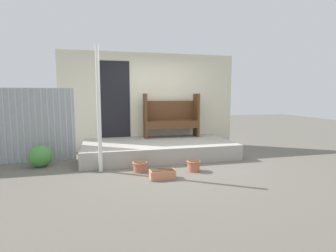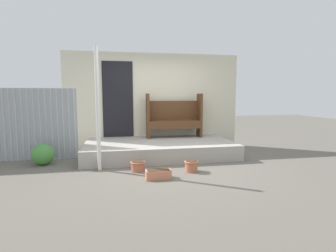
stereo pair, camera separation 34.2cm
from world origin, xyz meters
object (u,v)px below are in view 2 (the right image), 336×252
(shrub_by_fence, at_px, (43,154))
(flower_pot_middle, at_px, (191,166))
(planter_box_rect, at_px, (158,174))
(bench, at_px, (174,116))
(support_post, at_px, (98,109))
(flower_pot_left, at_px, (138,166))

(shrub_by_fence, bearing_deg, flower_pot_middle, -19.54)
(planter_box_rect, xyz_separation_m, shrub_by_fence, (-2.28, 1.37, 0.14))
(bench, height_order, shrub_by_fence, bench)
(support_post, xyz_separation_m, planter_box_rect, (1.07, -0.74, -1.13))
(flower_pot_left, xyz_separation_m, flower_pot_middle, (1.02, -0.22, 0.01))
(flower_pot_middle, height_order, shrub_by_fence, shrub_by_fence)
(support_post, xyz_separation_m, flower_pot_left, (0.74, -0.21, -1.10))
(bench, relative_size, flower_pot_left, 4.92)
(flower_pot_left, bearing_deg, flower_pot_middle, -12.33)
(support_post, height_order, flower_pot_middle, support_post)
(bench, relative_size, shrub_by_fence, 3.14)
(support_post, relative_size, shrub_by_fence, 5.15)
(support_post, bearing_deg, shrub_by_fence, 152.59)
(bench, bearing_deg, flower_pot_left, -120.22)
(flower_pot_middle, bearing_deg, flower_pot_left, 167.67)
(bench, height_order, flower_pot_left, bench)
(support_post, bearing_deg, planter_box_rect, -34.89)
(flower_pot_middle, distance_m, planter_box_rect, 0.77)
(bench, height_order, flower_pot_middle, bench)
(bench, bearing_deg, planter_box_rect, -107.39)
(support_post, relative_size, planter_box_rect, 5.40)
(planter_box_rect, bearing_deg, flower_pot_middle, 24.35)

